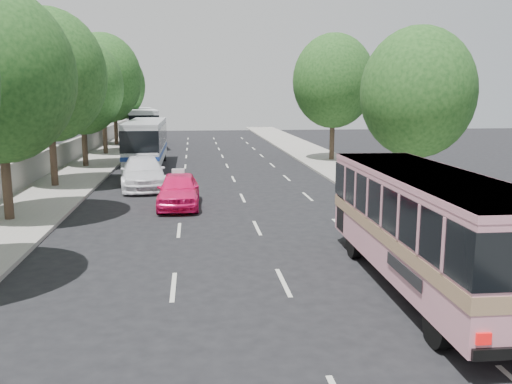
{
  "coord_description": "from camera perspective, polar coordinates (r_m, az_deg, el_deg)",
  "views": [
    {
      "loc": [
        -1.31,
        -15.58,
        4.94
      ],
      "look_at": [
        0.82,
        2.75,
        1.6
      ],
      "focal_mm": 38.0,
      "sensor_mm": 36.0,
      "label": 1
    }
  ],
  "objects": [
    {
      "name": "low_wall",
      "position": [
        36.92,
        -20.7,
        3.31
      ],
      "size": [
        0.3,
        90.0,
        1.5
      ],
      "primitive_type": "cube",
      "color": "#9E998E",
      "rests_on": "sidewalk_left"
    },
    {
      "name": "tree_right_near",
      "position": [
        25.59,
        16.88,
        10.42
      ],
      "size": [
        5.1,
        5.1,
        7.95
      ],
      "color": "#38281E",
      "rests_on": "ground"
    },
    {
      "name": "sidewalk_right",
      "position": [
        37.23,
        8.74,
        2.6
      ],
      "size": [
        4.0,
        90.0,
        0.12
      ],
      "primitive_type": "cube",
      "color": "#9E998E",
      "rests_on": "ground"
    },
    {
      "name": "ground",
      "position": [
        16.4,
        -1.74,
        -7.28
      ],
      "size": [
        120.0,
        120.0,
        0.0
      ],
      "primitive_type": "plane",
      "color": "black",
      "rests_on": "ground"
    },
    {
      "name": "tree_left_c",
      "position": [
        30.44,
        -20.97,
        11.82
      ],
      "size": [
        6.0,
        6.0,
        9.35
      ],
      "color": "#38281E",
      "rests_on": "ground"
    },
    {
      "name": "tour_coach_rear",
      "position": [
        53.86,
        -12.01,
        7.05
      ],
      "size": [
        4.19,
        12.11,
        3.55
      ],
      "rotation": [
        0.0,
        0.0,
        0.14
      ],
      "color": "white",
      "rests_on": "ground"
    },
    {
      "name": "tree_left_f",
      "position": [
        54.03,
        -14.66,
        11.05
      ],
      "size": [
        5.88,
        5.88,
        9.16
      ],
      "color": "#38281E",
      "rests_on": "ground"
    },
    {
      "name": "white_pickup",
      "position": [
        29.5,
        -11.82,
        2.0
      ],
      "size": [
        2.94,
        5.86,
        1.63
      ],
      "primitive_type": "imported",
      "rotation": [
        0.0,
        0.0,
        0.12
      ],
      "color": "white",
      "rests_on": "ground"
    },
    {
      "name": "tour_coach_front",
      "position": [
        37.9,
        -11.47,
        5.47
      ],
      "size": [
        2.35,
        10.63,
        3.18
      ],
      "rotation": [
        0.0,
        0.0,
        0.0
      ],
      "color": "silver",
      "rests_on": "ground"
    },
    {
      "name": "pink_bus",
      "position": [
        14.31,
        17.53,
        -2.61
      ],
      "size": [
        2.58,
        9.47,
        3.01
      ],
      "rotation": [
        0.0,
        0.0,
        -0.02
      ],
      "color": "pink",
      "rests_on": "ground"
    },
    {
      "name": "tree_left_e",
      "position": [
        46.1,
        -15.82,
        11.73
      ],
      "size": [
        6.3,
        6.3,
        9.82
      ],
      "color": "#38281E",
      "rests_on": "ground"
    },
    {
      "name": "taxi_roof_sign",
      "position": [
        24.1,
        -8.2,
        2.21
      ],
      "size": [
        0.55,
        0.19,
        0.18
      ],
      "primitive_type": "cube",
      "rotation": [
        0.0,
        0.0,
        -0.02
      ],
      "color": "silver",
      "rests_on": "pink_taxi"
    },
    {
      "name": "tree_right_far",
      "position": [
        40.88,
        8.29,
        11.81
      ],
      "size": [
        6.0,
        6.0,
        9.35
      ],
      "color": "#38281E",
      "rests_on": "ground"
    },
    {
      "name": "sidewalk_left",
      "position": [
        36.63,
        -17.88,
        2.13
      ],
      "size": [
        4.0,
        90.0,
        0.15
      ],
      "primitive_type": "cube",
      "color": "#9E998E",
      "rests_on": "ground"
    },
    {
      "name": "tree_left_d",
      "position": [
        38.22,
        -17.82,
        10.81
      ],
      "size": [
        5.52,
        5.52,
        8.6
      ],
      "color": "#38281E",
      "rests_on": "ground"
    },
    {
      "name": "pink_taxi",
      "position": [
        24.23,
        -8.15,
        0.22
      ],
      "size": [
        1.88,
        4.49,
        1.52
      ],
      "primitive_type": "imported",
      "rotation": [
        0.0,
        0.0,
        -0.02
      ],
      "color": "#F81566",
      "rests_on": "ground"
    }
  ]
}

